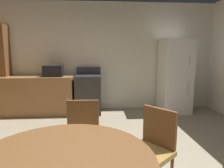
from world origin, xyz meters
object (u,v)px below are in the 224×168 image
refrigerator (175,77)px  chair_north (82,133)px  oven_range (88,94)px  microwave (53,71)px  chair_northeast (152,146)px

refrigerator → chair_north: refrigerator is taller
oven_range → microwave: bearing=-179.7°
chair_northeast → microwave: bearing=-99.5°
refrigerator → chair_northeast: bearing=-116.0°
chair_northeast → refrigerator: bearing=-154.9°
refrigerator → microwave: size_ratio=4.00×
oven_range → chair_north: oven_range is taller
refrigerator → chair_northeast: refrigerator is taller
oven_range → chair_northeast: 2.90m
refrigerator → chair_northeast: size_ratio=2.02×
oven_range → chair_north: bearing=-88.8°
refrigerator → oven_range: bearing=178.5°
microwave → refrigerator: bearing=-1.0°
refrigerator → chair_north: size_ratio=2.02×
oven_range → chair_northeast: size_ratio=1.26×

